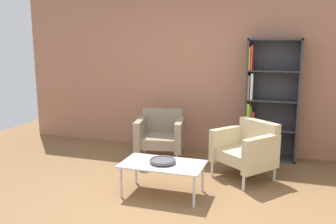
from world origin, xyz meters
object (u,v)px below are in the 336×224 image
(bookshelf_tall, at_px, (267,103))
(coffee_table_low, at_px, (163,166))
(armchair_near_window, at_px, (161,134))
(armchair_corner_red, at_px, (247,149))
(decorative_bowl, at_px, (163,161))

(bookshelf_tall, distance_m, coffee_table_low, 2.22)
(coffee_table_low, distance_m, armchair_near_window, 1.35)
(bookshelf_tall, relative_size, armchair_near_window, 2.33)
(bookshelf_tall, height_order, coffee_table_low, bookshelf_tall)
(bookshelf_tall, distance_m, armchair_near_window, 1.75)
(armchair_corner_red, bearing_deg, coffee_table_low, -98.08)
(bookshelf_tall, bearing_deg, coffee_table_low, -121.28)
(bookshelf_tall, xyz_separation_m, armchair_corner_red, (-0.20, -0.97, -0.49))
(bookshelf_tall, bearing_deg, armchair_corner_red, -101.70)
(bookshelf_tall, distance_m, decorative_bowl, 2.21)
(decorative_bowl, distance_m, armchair_corner_red, 1.27)
(coffee_table_low, bearing_deg, armchair_near_window, 109.98)
(armchair_near_window, bearing_deg, decorative_bowl, -79.90)
(armchair_near_window, bearing_deg, coffee_table_low, -79.90)
(armchair_near_window, bearing_deg, armchair_corner_red, -25.58)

